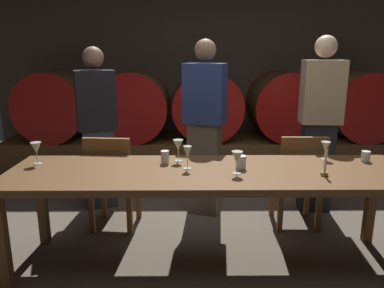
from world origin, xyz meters
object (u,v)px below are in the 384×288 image
at_px(wine_glass_right, 326,147).
at_px(wine_barrel_far_right, 357,105).
at_px(wine_glass_center_right, 237,158).
at_px(wine_barrel_right, 284,105).
at_px(wine_glass_far_left, 36,148).
at_px(guest_right, 319,124).
at_px(wine_barrel_center, 207,105).
at_px(guest_left, 97,128).
at_px(chair_left, 112,178).
at_px(chair_right, 299,177).
at_px(cup_right, 366,156).
at_px(cup_left, 165,157).
at_px(wine_barrel_far_left, 58,105).
at_px(cup_center, 241,162).
at_px(candle_center, 325,168).
at_px(wine_glass_left, 178,146).
at_px(wine_glass_center_left, 187,153).
at_px(wine_barrel_left, 135,105).
at_px(dining_table, 210,179).
at_px(guest_center, 205,128).

bearing_deg(wine_glass_right, wine_barrel_far_right, 60.93).
bearing_deg(wine_glass_center_right, wine_barrel_right, 69.50).
bearing_deg(wine_glass_far_left, guest_right, 19.27).
xyz_separation_m(wine_barrel_center, guest_left, (-1.17, -1.40, -0.04)).
relative_size(chair_left, chair_right, 1.00).
height_order(wine_barrel_far_right, cup_right, wine_barrel_far_right).
relative_size(guest_left, wine_glass_right, 11.51).
bearing_deg(cup_left, chair_left, 140.65).
relative_size(chair_right, guest_left, 0.54).
xyz_separation_m(wine_glass_right, cup_right, (0.29, -0.06, -0.06)).
distance_m(wine_barrel_far_right, guest_right, 1.83).
height_order(wine_barrel_far_left, wine_barrel_right, same).
height_order(wine_barrel_far_right, wine_glass_right, wine_barrel_far_right).
height_order(wine_barrel_right, chair_left, wine_barrel_right).
xyz_separation_m(chair_right, wine_glass_center_right, (-0.65, -0.69, 0.38)).
relative_size(guest_right, cup_center, 17.92).
height_order(wine_barrel_far_right, cup_center, wine_barrel_far_right).
bearing_deg(candle_center, guest_left, 145.86).
distance_m(chair_left, wine_glass_right, 1.82).
bearing_deg(wine_glass_far_left, wine_glass_left, 3.59).
relative_size(wine_barrel_center, guest_right, 0.53).
bearing_deg(wine_glass_center_left, guest_right, 37.35).
height_order(wine_barrel_right, wine_glass_far_left, wine_barrel_right).
height_order(chair_left, cup_left, chair_left).
bearing_deg(wine_glass_far_left, guest_left, 76.76).
distance_m(wine_barrel_left, wine_glass_center_left, 2.59).
xyz_separation_m(wine_barrel_center, cup_right, (1.12, -2.31, -0.08)).
xyz_separation_m(wine_glass_left, wine_glass_center_right, (0.41, -0.31, -0.01)).
bearing_deg(wine_barrel_far_left, wine_glass_far_left, -74.49).
height_order(wine_barrel_right, chair_right, wine_barrel_right).
bearing_deg(cup_center, candle_center, -16.20).
bearing_deg(cup_center, chair_left, 152.57).
height_order(dining_table, cup_center, cup_center).
bearing_deg(cup_right, wine_barrel_center, 115.84).
distance_m(wine_barrel_far_left, wine_barrel_left, 1.06).
distance_m(wine_glass_center_left, cup_center, 0.39).
height_order(wine_barrel_right, wine_glass_right, wine_barrel_right).
bearing_deg(wine_barrel_center, wine_glass_left, -98.21).
distance_m(wine_barrel_right, wine_glass_center_left, 2.82).
height_order(wine_barrel_far_left, dining_table, wine_barrel_far_left).
xyz_separation_m(wine_barrel_far_right, guest_right, (-1.04, -1.51, 0.02)).
distance_m(wine_barrel_left, wine_glass_far_left, 2.39).
distance_m(dining_table, chair_right, 1.05).
bearing_deg(cup_center, wine_barrel_center, 92.95).
bearing_deg(wine_barrel_far_right, wine_glass_right, -119.07).
relative_size(wine_barrel_far_right, cup_left, 9.41).
height_order(guest_center, wine_glass_far_left, guest_center).
bearing_deg(guest_left, wine_barrel_far_right, -176.27).
height_order(wine_barrel_far_left, guest_left, guest_left).
distance_m(candle_center, wine_glass_center_left, 0.95).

